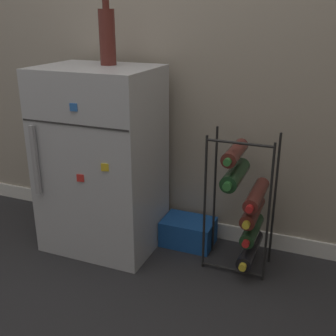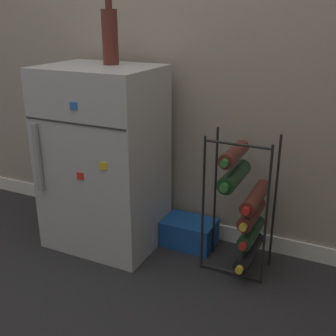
{
  "view_description": "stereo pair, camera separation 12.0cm",
  "coord_description": "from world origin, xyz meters",
  "px_view_note": "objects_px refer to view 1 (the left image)",
  "views": [
    {
      "loc": [
        0.71,
        -1.42,
        1.2
      ],
      "look_at": [
        -0.03,
        0.39,
        0.48
      ],
      "focal_mm": 45.0,
      "sensor_mm": 36.0,
      "label": 1
    },
    {
      "loc": [
        0.82,
        -1.37,
        1.2
      ],
      "look_at": [
        -0.03,
        0.39,
        0.48
      ],
      "focal_mm": 45.0,
      "sensor_mm": 36.0,
      "label": 2
    }
  ],
  "objects_px": {
    "wine_rack": "(246,203)",
    "soda_box": "(188,232)",
    "mini_fridge": "(102,160)",
    "fridge_top_bottle": "(107,37)"
  },
  "relations": [
    {
      "from": "wine_rack",
      "to": "soda_box",
      "type": "xyz_separation_m",
      "value": [
        -0.33,
        0.1,
        -0.28
      ]
    },
    {
      "from": "fridge_top_bottle",
      "to": "wine_rack",
      "type": "bearing_deg",
      "value": -1.98
    },
    {
      "from": "wine_rack",
      "to": "soda_box",
      "type": "relative_size",
      "value": 2.47
    },
    {
      "from": "mini_fridge",
      "to": "soda_box",
      "type": "distance_m",
      "value": 0.61
    },
    {
      "from": "wine_rack",
      "to": "soda_box",
      "type": "height_order",
      "value": "wine_rack"
    },
    {
      "from": "mini_fridge",
      "to": "soda_box",
      "type": "height_order",
      "value": "mini_fridge"
    },
    {
      "from": "mini_fridge",
      "to": "wine_rack",
      "type": "height_order",
      "value": "mini_fridge"
    },
    {
      "from": "wine_rack",
      "to": "soda_box",
      "type": "bearing_deg",
      "value": 162.26
    },
    {
      "from": "mini_fridge",
      "to": "wine_rack",
      "type": "relative_size",
      "value": 1.4
    },
    {
      "from": "mini_fridge",
      "to": "fridge_top_bottle",
      "type": "bearing_deg",
      "value": 69.48
    }
  ]
}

